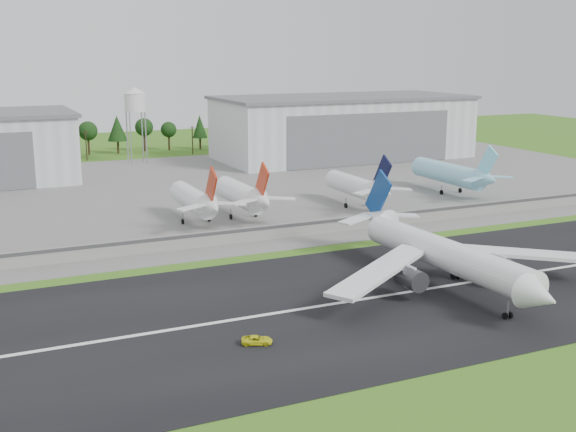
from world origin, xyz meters
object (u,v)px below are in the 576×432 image
parked_jet_red_a (197,201)px  parked_jet_skyblue (455,174)px  ground_vehicle (257,340)px  parked_jet_red_b (245,196)px  main_airliner (447,262)px  parked_jet_navy (360,187)px

parked_jet_red_a → parked_jet_skyblue: size_ratio=0.84×
ground_vehicle → parked_jet_red_b: (27.94, 77.39, 5.60)m
main_airliner → parked_jet_red_a: 72.22m
main_airliner → parked_jet_red_b: size_ratio=1.89×
ground_vehicle → parked_jet_red_a: 78.99m
main_airliner → ground_vehicle: 43.42m
ground_vehicle → main_airliner: bearing=-54.1°
parked_jet_red_a → parked_jet_skyblue: 83.10m
ground_vehicle → parked_jet_red_b: size_ratio=0.15×
parked_jet_red_b → parked_jet_skyblue: 70.19m
parked_jet_red_b → parked_jet_navy: bearing=-0.1°
ground_vehicle → parked_jet_skyblue: 128.13m
main_airliner → parked_jet_red_a: bearing=-70.5°
parked_jet_red_b → main_airliner: bearing=-78.2°
ground_vehicle → parked_jet_navy: size_ratio=0.15×
main_airliner → parked_jet_skyblue: size_ratio=1.59×
parked_jet_red_b → parked_jet_navy: 34.03m
parked_jet_navy → parked_jet_red_a: bearing=180.0°
parked_jet_red_b → parked_jet_skyblue: parked_jet_skyblue is taller
ground_vehicle → parked_jet_skyblue: size_ratio=0.12×
ground_vehicle → parked_jet_navy: bearing=-16.6°
main_airliner → parked_jet_skyblue: (55.99, 72.03, 1.48)m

